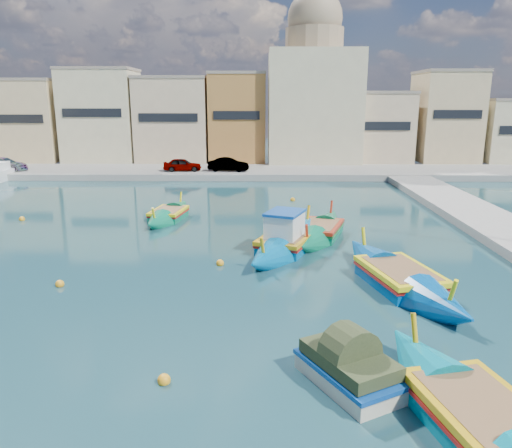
% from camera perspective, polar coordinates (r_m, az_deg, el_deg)
% --- Properties ---
extents(ground, '(160.00, 160.00, 0.00)m').
position_cam_1_polar(ground, '(20.04, -11.85, -8.04)').
color(ground, '#163D44').
rests_on(ground, ground).
extents(north_quay, '(80.00, 8.00, 0.60)m').
position_cam_1_polar(north_quay, '(50.79, -4.16, 5.95)').
color(north_quay, gray).
rests_on(north_quay, ground).
extents(north_townhouses, '(83.20, 7.87, 10.19)m').
position_cam_1_polar(north_townhouses, '(57.57, 3.15, 11.62)').
color(north_townhouses, tan).
rests_on(north_townhouses, ground).
extents(church_block, '(10.00, 10.00, 19.10)m').
position_cam_1_polar(church_block, '(58.39, 6.55, 14.93)').
color(church_block, '#C6BB94').
rests_on(church_block, ground).
extents(parked_cars, '(26.32, 1.81, 1.30)m').
position_cam_1_polar(parked_cars, '(50.96, -15.35, 6.58)').
color(parked_cars, '#4C1919').
rests_on(parked_cars, north_quay).
extents(luzzu_turquoise_cabin, '(5.67, 10.02, 3.19)m').
position_cam_1_polar(luzzu_turquoise_cabin, '(25.54, 3.64, -2.00)').
color(luzzu_turquoise_cabin, '#0065A1').
rests_on(luzzu_turquoise_cabin, ground).
extents(luzzu_cyan_mid, '(4.69, 8.77, 2.54)m').
position_cam_1_polar(luzzu_cyan_mid, '(27.99, 7.31, -0.90)').
color(luzzu_cyan_mid, '#0A6E4A').
rests_on(luzzu_cyan_mid, ground).
extents(luzzu_green, '(2.92, 7.25, 2.22)m').
position_cam_1_polar(luzzu_green, '(32.32, -9.95, 0.98)').
color(luzzu_green, '#0B7550').
rests_on(luzzu_green, ground).
extents(luzzu_blue_south, '(4.49, 10.02, 2.82)m').
position_cam_1_polar(luzzu_blue_south, '(21.30, 16.08, -6.11)').
color(luzzu_blue_south, '#0051A3').
rests_on(luzzu_blue_south, ground).
extents(luzzu_cyan_south, '(4.01, 8.94, 2.70)m').
position_cam_1_polar(luzzu_cyan_south, '(13.28, 24.24, -19.90)').
color(luzzu_cyan_south, '#0088A2').
rests_on(luzzu_cyan_south, ground).
extents(tender_near, '(2.86, 3.41, 1.48)m').
position_cam_1_polar(tender_near, '(14.03, 10.57, -16.05)').
color(tender_near, beige).
rests_on(tender_near, ground).
extents(yacht_north, '(2.70, 8.56, 11.32)m').
position_cam_1_polar(yacht_north, '(55.02, -26.69, 5.28)').
color(yacht_north, white).
rests_on(yacht_north, ground).
extents(mooring_buoys, '(22.47, 25.30, 0.36)m').
position_cam_1_polar(mooring_buoys, '(24.46, -6.70, -3.54)').
color(mooring_buoys, '#FFA41A').
rests_on(mooring_buoys, ground).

